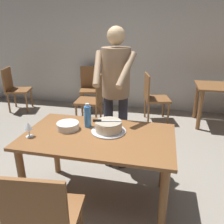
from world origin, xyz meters
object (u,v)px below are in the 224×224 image
object	(u,v)px
cake_knife	(101,121)
person_cutting_cake	(116,86)
wine_glass_near	(28,126)
background_chair_2	(91,86)
background_chair_0	(153,96)
background_chair_1	(93,98)
water_bottle	(88,116)
cake_on_platter	(109,127)
background_chair_3	(15,88)
main_dining_table	(98,146)
plate_stack	(68,126)
chair_near_side	(44,217)

from	to	relation	value
cake_knife	person_cutting_cake	bearing A→B (deg)	87.32
wine_glass_near	background_chair_2	size ratio (longest dim) A/B	0.16
background_chair_0	background_chair_2	world-z (taller)	same
wine_glass_near	background_chair_1	xyz separation A→B (m)	(-0.03, 2.05, -0.36)
water_bottle	background_chair_0	size ratio (longest dim) A/B	0.28
cake_on_platter	background_chair_1	distance (m)	1.96
cake_on_platter	cake_knife	xyz separation A→B (m)	(-0.07, -0.01, 0.06)
wine_glass_near	background_chair_3	world-z (taller)	background_chair_3
main_dining_table	cake_on_platter	distance (m)	0.21
background_chair_1	cake_on_platter	bearing A→B (deg)	-67.77
background_chair_3	background_chair_0	bearing A→B (deg)	0.53
background_chair_3	cake_on_platter	bearing A→B (deg)	-40.05
main_dining_table	background_chair_1	bearing A→B (deg)	109.09
background_chair_0	background_chair_3	size ratio (longest dim) A/B	1.00
plate_stack	cake_on_platter	bearing A→B (deg)	4.78
water_bottle	background_chair_2	size ratio (longest dim) A/B	0.28
plate_stack	background_chair_0	xyz separation A→B (m)	(0.74, 2.20, -0.29)
plate_stack	chair_near_side	world-z (taller)	chair_near_side
main_dining_table	person_cutting_cake	world-z (taller)	person_cutting_cake
cake_on_platter	background_chair_1	bearing A→B (deg)	112.23
cake_knife	main_dining_table	bearing A→B (deg)	-96.72
cake_on_platter	wine_glass_near	xyz separation A→B (m)	(-0.70, -0.27, 0.05)
wine_glass_near	background_chair_3	size ratio (longest dim) A/B	0.16
background_chair_1	background_chair_2	xyz separation A→B (m)	(-0.29, 0.79, 0.00)
plate_stack	chair_near_side	size ratio (longest dim) A/B	0.24
cake_on_platter	background_chair_3	bearing A→B (deg)	139.95
cake_knife	cake_on_platter	bearing A→B (deg)	10.77
main_dining_table	cake_knife	size ratio (longest dim) A/B	5.30
water_bottle	chair_near_side	distance (m)	1.03
cake_knife	background_chair_2	xyz separation A→B (m)	(-0.95, 2.59, -0.37)
background_chair_0	background_chair_3	world-z (taller)	same
chair_near_side	background_chair_3	bearing A→B (deg)	127.25
water_bottle	background_chair_2	world-z (taller)	water_bottle
main_dining_table	background_chair_3	bearing A→B (deg)	137.84
background_chair_0	background_chair_1	distance (m)	1.12
water_bottle	person_cutting_cake	xyz separation A→B (m)	(0.19, 0.47, 0.21)
background_chair_0	background_chair_1	world-z (taller)	same
person_cutting_cake	background_chair_2	distance (m)	2.34
background_chair_1	background_chair_2	size ratio (longest dim) A/B	1.00
main_dining_table	water_bottle	world-z (taller)	water_bottle
plate_stack	wine_glass_near	distance (m)	0.38
cake_on_platter	chair_near_side	distance (m)	0.97
main_dining_table	background_chair_1	distance (m)	2.00
cake_knife	person_cutting_cake	xyz separation A→B (m)	(0.03, 0.55, 0.21)
person_cutting_cake	background_chair_3	bearing A→B (deg)	147.33
main_dining_table	person_cutting_cake	bearing A→B (deg)	86.81
water_bottle	background_chair_2	xyz separation A→B (m)	(-0.78, 2.51, -0.37)
plate_stack	person_cutting_cake	bearing A→B (deg)	57.41
plate_stack	cake_knife	bearing A→B (deg)	3.52
main_dining_table	background_chair_1	world-z (taller)	background_chair_1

